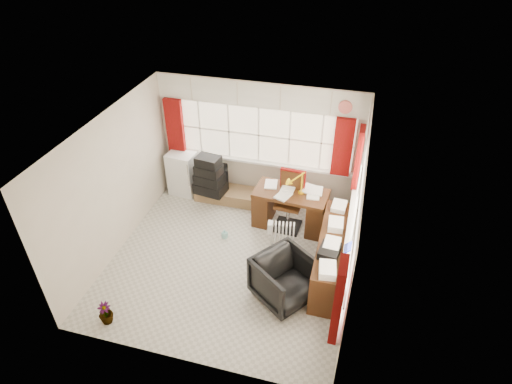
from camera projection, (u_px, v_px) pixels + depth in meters
ground at (230, 261)px, 7.44m from camera, size 4.00×4.00×0.00m
room_walls at (226, 190)px, 6.58m from camera, size 4.00×4.00×4.00m
window_back at (258, 159)px, 8.43m from camera, size 3.70×0.12×3.60m
window_right at (349, 239)px, 6.49m from camera, size 0.12×3.70×3.60m
curtains at (296, 170)px, 7.14m from camera, size 3.83×3.83×1.15m
overhead_cabinets at (303, 126)px, 6.71m from camera, size 3.98×3.98×0.48m
desk at (290, 207)px, 7.99m from camera, size 1.39×0.76×0.82m
desk_lamp at (302, 178)px, 7.59m from camera, size 0.20×0.18×0.47m
task_chair at (290, 197)px, 7.94m from camera, size 0.51×0.53×1.15m
office_chair at (285, 279)px, 6.56m from camera, size 1.18×1.18×0.78m
radiator at (282, 240)px, 7.50m from camera, size 0.44×0.23×0.62m
credenza at (333, 254)px, 7.01m from camera, size 0.50×2.00×0.85m
file_tray at (329, 251)px, 6.46m from camera, size 0.34×0.41×0.13m
tv_bench at (230, 195)px, 8.84m from camera, size 1.40×0.50×0.25m
crt_tv at (216, 175)px, 8.81m from camera, size 0.62×0.60×0.45m
hifi_stack at (209, 177)px, 8.49m from camera, size 0.66×0.47×0.83m
mini_fridge at (184, 172)px, 8.92m from camera, size 0.60×0.61×0.94m
spray_bottle_a at (251, 200)px, 8.65m from camera, size 0.15×0.15×0.29m
spray_bottle_b at (225, 234)px, 7.88m from camera, size 0.11×0.11×0.19m
flower_vase at (105, 313)px, 6.28m from camera, size 0.22×0.22×0.38m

